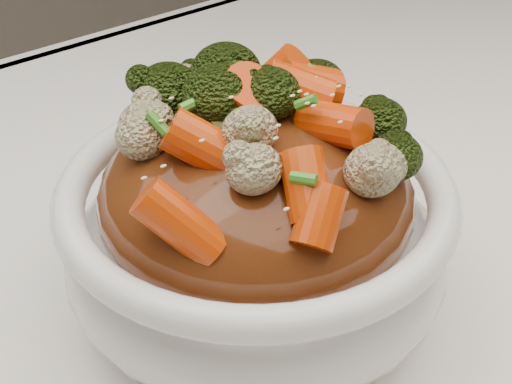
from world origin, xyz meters
TOP-DOWN VIEW (x-y plane):
  - tablecloth at (0.00, 0.00)m, footprint 1.20×0.80m
  - bowl at (-0.03, 0.02)m, footprint 0.23×0.23m
  - sauce_base at (-0.03, 0.02)m, footprint 0.18×0.18m
  - carrots at (-0.03, 0.02)m, footprint 0.18×0.18m
  - broccoli at (-0.03, 0.02)m, footprint 0.18×0.18m
  - cauliflower at (-0.03, 0.02)m, footprint 0.18×0.18m
  - scallions at (-0.03, 0.02)m, footprint 0.14×0.14m
  - sesame_seeds at (-0.03, 0.02)m, footprint 0.16×0.16m

SIDE VIEW (x-z plane):
  - tablecloth at x=0.00m, z-range 0.71..0.75m
  - bowl at x=-0.03m, z-range 0.75..0.83m
  - sauce_base at x=-0.03m, z-range 0.77..0.86m
  - cauliflower at x=-0.03m, z-range 0.86..0.89m
  - broccoli at x=-0.03m, z-range 0.85..0.90m
  - carrots at x=-0.03m, z-range 0.85..0.90m
  - scallions at x=-0.03m, z-range 0.87..0.89m
  - sesame_seeds at x=-0.03m, z-range 0.87..0.88m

